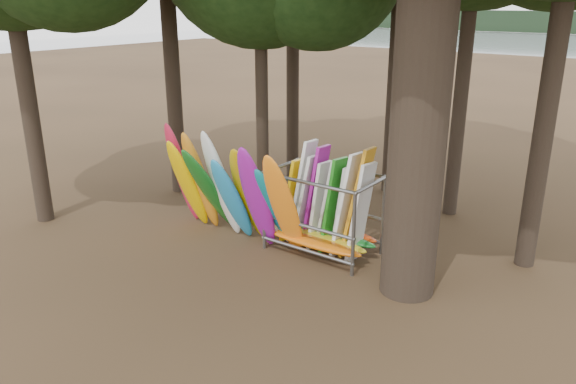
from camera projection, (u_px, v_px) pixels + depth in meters
The scene contains 3 objects.
ground at pixel (246, 257), 14.32m from camera, with size 120.00×120.00×0.00m, color #47331E.
kayak_row at pixel (229, 192), 14.85m from camera, with size 4.58×2.06×3.25m.
storage_rack at pixel (323, 215), 14.37m from camera, with size 2.89×1.54×2.90m.
Camera 1 is at (8.54, -9.84, 6.26)m, focal length 35.00 mm.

